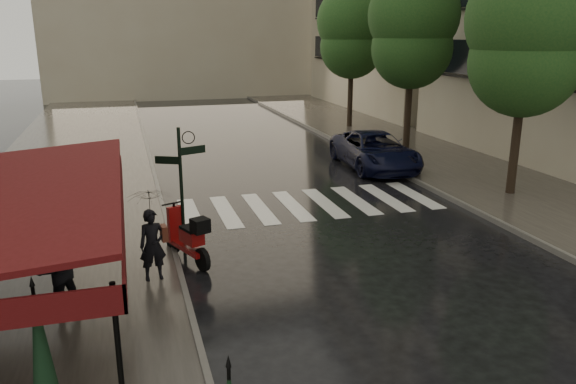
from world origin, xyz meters
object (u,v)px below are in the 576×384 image
pedestrian_terrace (56,270)px  parasol_back (44,369)px  parked_car (375,150)px  pedestrian_with_umbrella (150,208)px  scooter (188,238)px

pedestrian_terrace → parasol_back: size_ratio=0.69×
parked_car → parasol_back: size_ratio=2.10×
parked_car → pedestrian_terrace: bearing=-136.3°
pedestrian_terrace → parked_car: pedestrian_terrace is taller
parked_car → pedestrian_with_umbrella: bearing=-134.2°
scooter → parasol_back: 6.56m
pedestrian_terrace → parasol_back: 4.17m
scooter → pedestrian_terrace: bearing=-165.7°
pedestrian_with_umbrella → pedestrian_terrace: 2.18m
pedestrian_with_umbrella → scooter: 1.70m
parked_car → parasol_back: parasol_back is taller
pedestrian_terrace → parked_car: (10.80, 9.38, -0.25)m
pedestrian_with_umbrella → scooter: pedestrian_with_umbrella is taller
pedestrian_with_umbrella → parked_car: pedestrian_with_umbrella is taller
pedestrian_terrace → scooter: pedestrian_terrace is taller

